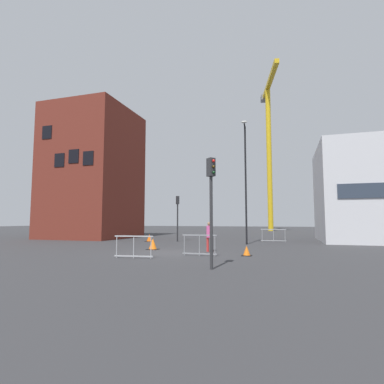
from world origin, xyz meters
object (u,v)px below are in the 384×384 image
Objects in this scene: traffic_light_corner at (178,211)px; traffic_cone_striped at (153,244)px; streetlamp_tall at (246,175)px; traffic_cone_by_barrier at (149,238)px; pedestrian_walking at (209,234)px; traffic_light_far at (211,194)px; construction_crane at (269,136)px; traffic_cone_on_verge at (247,251)px.

traffic_cone_striped is (1.07, -7.45, -2.33)m from traffic_light_corner.
streetlamp_tall is 9.81m from traffic_cone_by_barrier.
traffic_light_corner reaches higher than pedestrian_walking.
traffic_light_far is at bearing -56.53° from traffic_cone_by_barrier.
streetlamp_tall is 14.39× the size of traffic_cone_by_barrier.
construction_crane reaches higher than traffic_cone_striped.
construction_crane is 38.44× the size of traffic_cone_striped.
traffic_light_far reaches higher than pedestrian_walking.
traffic_cone_by_barrier is at bearing 123.47° from traffic_light_far.
traffic_cone_striped is (-5.37, 6.58, -2.47)m from traffic_light_far.
traffic_cone_on_verge is (0.95, -7.48, -5.03)m from streetlamp_tall.
traffic_cone_on_verge is (2.33, -1.44, -0.77)m from pedestrian_walking.
traffic_cone_by_barrier is (-7.05, 6.88, -0.71)m from pedestrian_walking.
traffic_cone_by_barrier is (-9.37, 8.32, 0.06)m from traffic_cone_on_verge.
traffic_light_corner is at bearing 114.66° from traffic_light_far.
traffic_light_far is at bearing -65.34° from traffic_light_corner.
construction_crane is 2.87× the size of streetlamp_tall.
streetlamp_tall is at bearing 77.13° from pedestrian_walking.
traffic_light_corner is 7.69× the size of traffic_cone_on_verge.
traffic_cone_striped reaches higher than traffic_cone_on_verge.
construction_crane is 41.26m from traffic_cone_striped.
traffic_cone_striped is at bearing -81.85° from traffic_light_corner.
traffic_cone_striped is at bearing -98.04° from construction_crane.
traffic_light_corner is at bearing -101.96° from construction_crane.
traffic_cone_by_barrier is at bearing 135.68° from pedestrian_walking.
traffic_light_corner reaches higher than traffic_cone_on_verge.
pedestrian_walking is at bearing -58.29° from traffic_light_corner.
traffic_light_corner is (-6.36, -30.01, -14.15)m from construction_crane.
pedestrian_walking is 2.70× the size of traffic_cone_by_barrier.
traffic_light_corner is at bearing 127.75° from traffic_cone_on_verge.
traffic_cone_on_verge is 0.75× the size of traffic_cone_striped.
streetlamp_tall reaches higher than traffic_light_corner.
streetlamp_tall is 7.51m from pedestrian_walking.
traffic_cone_by_barrier reaches higher than traffic_cone_on_verge.
traffic_cone_striped is (-5.29, -37.46, -16.48)m from construction_crane.
streetlamp_tall reaches higher than pedestrian_walking.
traffic_light_corner is (-6.17, 1.72, -2.61)m from streetlamp_tall.
traffic_cone_on_verge is at bearing -41.59° from traffic_cone_by_barrier.
construction_crane is 42.57m from traffic_cone_on_verge.
traffic_light_far is at bearing -89.89° from construction_crane.
streetlamp_tall is at bearing 97.24° from traffic_cone_on_verge.
construction_crane is 46.21m from traffic_light_far.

